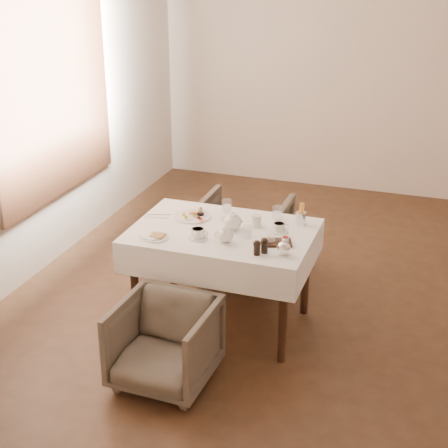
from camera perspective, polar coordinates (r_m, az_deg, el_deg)
room at (r=5.95m, az=-14.13°, el=11.88°), size 5.00×5.00×5.00m
table at (r=4.88m, az=-0.12°, el=-1.75°), size 1.28×0.88×0.75m
armchair_near at (r=4.44m, az=-4.97°, el=-9.87°), size 0.62×0.64×0.56m
armchair_far at (r=5.74m, az=1.59°, el=-1.10°), size 0.72×0.74×0.67m
breakfast_plate at (r=5.06m, az=-2.62°, el=0.69°), size 0.27×0.27×0.03m
side_plate at (r=4.73m, az=-5.81°, el=-1.09°), size 0.20×0.18×0.02m
teapot_centre at (r=4.82m, az=0.75°, el=0.30°), size 0.18×0.15×0.14m
teapot_front at (r=4.63m, az=0.15°, el=-0.85°), size 0.17×0.15×0.12m
creamer at (r=4.89m, az=2.73°, el=0.29°), size 0.09×0.09×0.08m
teacup_near at (r=4.70m, az=-2.19°, el=-0.81°), size 0.14×0.14×0.07m
teacup_far at (r=4.81m, az=4.60°, el=-0.32°), size 0.13×0.13×0.06m
glass_left at (r=5.13m, az=0.23°, el=1.51°), size 0.07×0.07×0.10m
glass_mid at (r=4.71m, az=1.94°, el=-0.63°), size 0.06×0.06×0.09m
glass_right at (r=5.01m, az=4.44°, el=0.93°), size 0.09×0.09×0.10m
condiment_board at (r=4.63m, az=4.40°, el=-1.46°), size 0.23×0.19×0.05m
pepper_mill_left at (r=4.45m, az=2.75°, el=-1.97°), size 0.06×0.06×0.10m
pepper_mill_right at (r=4.48m, az=3.38°, el=-1.77°), size 0.07×0.07×0.11m
silver_pot at (r=4.46m, az=4.99°, el=-1.92°), size 0.12×0.11×0.11m
fries_cup at (r=4.94m, az=6.42°, el=0.76°), size 0.08×0.08×0.16m
cutlery_fork at (r=5.11m, az=-5.43°, el=0.78°), size 0.18×0.07×0.00m
cutlery_knife at (r=5.06m, az=-5.63°, el=0.53°), size 0.18×0.04×0.00m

